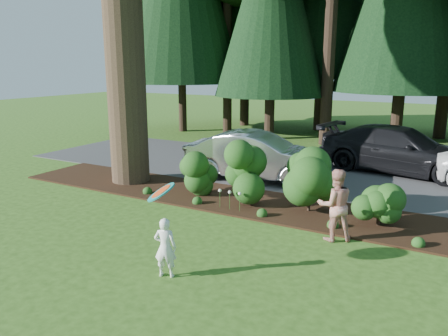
{
  "coord_description": "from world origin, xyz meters",
  "views": [
    {
      "loc": [
        5.0,
        -7.39,
        3.85
      ],
      "look_at": [
        -0.19,
        1.89,
        1.3
      ],
      "focal_mm": 35.0,
      "sensor_mm": 36.0,
      "label": 1
    }
  ],
  "objects_px": {
    "child": "(165,248)",
    "frisbee": "(161,192)",
    "adult": "(335,205)",
    "car_silver_wagon": "(257,156)",
    "car_dark_suv": "(399,150)"
  },
  "relations": [
    {
      "from": "child",
      "to": "frisbee",
      "type": "xyz_separation_m",
      "value": [
        -0.09,
        0.05,
        1.03
      ]
    },
    {
      "from": "car_dark_suv",
      "to": "adult",
      "type": "distance_m",
      "value": 7.26
    },
    {
      "from": "car_silver_wagon",
      "to": "adult",
      "type": "height_order",
      "value": "adult"
    },
    {
      "from": "car_silver_wagon",
      "to": "frisbee",
      "type": "xyz_separation_m",
      "value": [
        1.38,
        -7.06,
        0.78
      ]
    },
    {
      "from": "adult",
      "to": "frisbee",
      "type": "relative_size",
      "value": 2.74
    },
    {
      "from": "child",
      "to": "frisbee",
      "type": "bearing_deg",
      "value": -48.11
    },
    {
      "from": "child",
      "to": "adult",
      "type": "bearing_deg",
      "value": -144.29
    },
    {
      "from": "child",
      "to": "adult",
      "type": "relative_size",
      "value": 0.7
    },
    {
      "from": "child",
      "to": "frisbee",
      "type": "distance_m",
      "value": 1.04
    },
    {
      "from": "car_silver_wagon",
      "to": "car_dark_suv",
      "type": "distance_m",
      "value": 5.25
    },
    {
      "from": "car_silver_wagon",
      "to": "child",
      "type": "xyz_separation_m",
      "value": [
        1.47,
        -7.11,
        -0.26
      ]
    },
    {
      "from": "car_dark_suv",
      "to": "child",
      "type": "distance_m",
      "value": 10.8
    },
    {
      "from": "adult",
      "to": "frisbee",
      "type": "xyz_separation_m",
      "value": [
        -2.32,
        -3.19,
        0.79
      ]
    },
    {
      "from": "car_silver_wagon",
      "to": "frisbee",
      "type": "relative_size",
      "value": 8.12
    },
    {
      "from": "child",
      "to": "adult",
      "type": "height_order",
      "value": "adult"
    }
  ]
}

